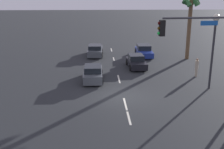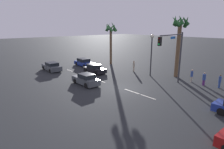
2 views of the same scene
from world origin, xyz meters
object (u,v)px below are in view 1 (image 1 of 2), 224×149
(car_0, at_px, (93,73))
(car_4, at_px, (136,62))
(car_5, at_px, (144,51))
(pedestrian_3, at_px, (197,67))
(streetlamp, at_px, (214,37))
(car_1, at_px, (95,51))
(traffic_signal, at_px, (215,47))
(palm_tree_2, at_px, (190,9))

(car_0, height_order, car_4, car_0)
(car_5, bearing_deg, pedestrian_3, 21.11)
(car_0, bearing_deg, streetlamp, 74.49)
(car_1, distance_m, car_5, 6.15)
(car_0, height_order, car_5, car_0)
(car_4, xyz_separation_m, pedestrian_3, (3.58, 5.27, 0.32))
(car_4, distance_m, streetlamp, 9.44)
(traffic_signal, height_order, palm_tree_2, palm_tree_2)
(car_0, relative_size, car_5, 0.88)
(streetlamp, height_order, pedestrian_3, streetlamp)
(car_0, relative_size, traffic_signal, 0.63)
(pedestrian_3, bearing_deg, traffic_signal, -14.10)
(streetlamp, xyz_separation_m, palm_tree_2, (-10.61, 1.44, 1.55))
(car_0, distance_m, traffic_signal, 11.41)
(car_0, xyz_separation_m, traffic_signal, (7.46, 7.76, 3.78))
(pedestrian_3, bearing_deg, car_0, -85.80)
(car_5, distance_m, traffic_signal, 17.79)
(traffic_signal, xyz_separation_m, streetlamp, (-4.76, 1.96, -0.15))
(car_4, relative_size, car_5, 0.86)
(traffic_signal, distance_m, palm_tree_2, 15.81)
(car_1, relative_size, pedestrian_3, 2.55)
(car_5, bearing_deg, car_4, -17.36)
(palm_tree_2, bearing_deg, streetlamp, -7.73)
(streetlamp, bearing_deg, traffic_signal, -22.41)
(car_4, distance_m, car_5, 5.82)
(car_1, bearing_deg, traffic_signal, 23.18)
(car_1, bearing_deg, pedestrian_3, 45.24)
(traffic_signal, distance_m, streetlamp, 5.16)
(streetlamp, height_order, palm_tree_2, palm_tree_2)
(car_5, height_order, traffic_signal, traffic_signal)
(car_1, xyz_separation_m, pedestrian_3, (9.59, 9.67, 0.28))
(car_5, relative_size, streetlamp, 0.76)
(car_5, xyz_separation_m, pedestrian_3, (9.14, 3.53, 0.30))
(car_1, bearing_deg, car_5, 85.83)
(car_1, xyz_separation_m, palm_tree_2, (2.39, 11.01, 5.18))
(car_4, relative_size, traffic_signal, 0.61)
(car_5, xyz_separation_m, traffic_signal, (17.32, 1.47, 3.80))
(pedestrian_3, bearing_deg, car_1, -134.76)
(palm_tree_2, bearing_deg, pedestrian_3, -10.62)
(car_0, bearing_deg, car_4, 133.40)
(car_0, height_order, traffic_signal, traffic_signal)
(car_0, distance_m, car_4, 6.26)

